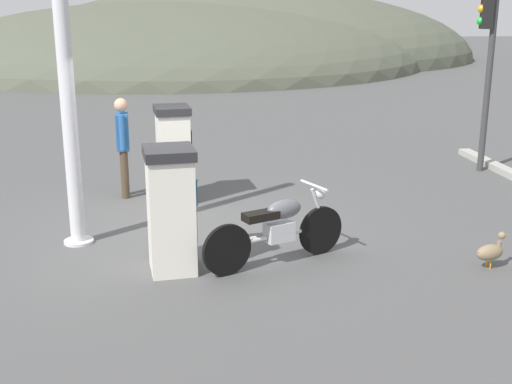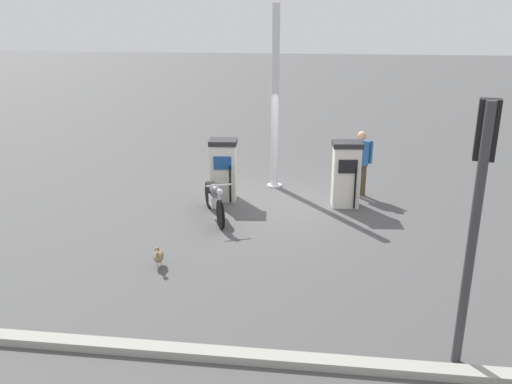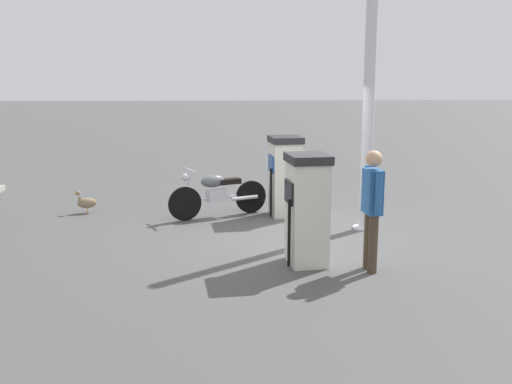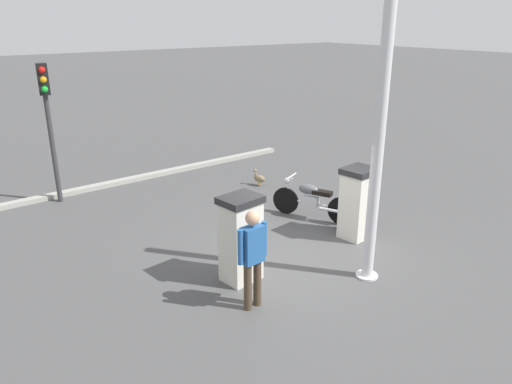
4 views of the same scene
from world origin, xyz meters
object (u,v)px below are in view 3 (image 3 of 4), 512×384
canopy_support_pole (369,99)px  motorcycle_near_pump (217,192)px  attendant_person (372,203)px  fuel_pump_far (307,209)px  wandering_duck (86,202)px  fuel_pump_near (285,176)px

canopy_support_pole → motorcycle_near_pump: bearing=-21.8°
attendant_person → canopy_support_pole: size_ratio=0.36×
fuel_pump_far → wandering_duck: (3.88, -3.35, -0.58)m
wandering_duck → attendant_person: bearing=141.8°
fuel_pump_near → fuel_pump_far: fuel_pump_far is taller
attendant_person → canopy_support_pole: bearing=-101.6°
fuel_pump_far → motorcycle_near_pump: fuel_pump_far is taller
motorcycle_near_pump → wandering_duck: 2.62m
attendant_person → wandering_duck: 6.04m
motorcycle_near_pump → attendant_person: 3.94m
fuel_pump_far → motorcycle_near_pump: (1.30, -2.91, -0.33)m
motorcycle_near_pump → wandering_duck: (2.58, -0.44, -0.26)m
fuel_pump_near → canopy_support_pole: size_ratio=0.33×
motorcycle_near_pump → canopy_support_pole: size_ratio=0.40×
fuel_pump_near → attendant_person: size_ratio=0.92×
fuel_pump_near → wandering_duck: (3.88, -0.38, -0.56)m
fuel_pump_near → motorcycle_near_pump: size_ratio=0.82×
wandering_duck → canopy_support_pole: size_ratio=0.10×
fuel_pump_far → wandering_duck: size_ratio=3.47×
attendant_person → wandering_duck: attendant_person is taller
motorcycle_near_pump → attendant_person: bearing=123.2°
fuel_pump_near → canopy_support_pole: canopy_support_pole is taller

